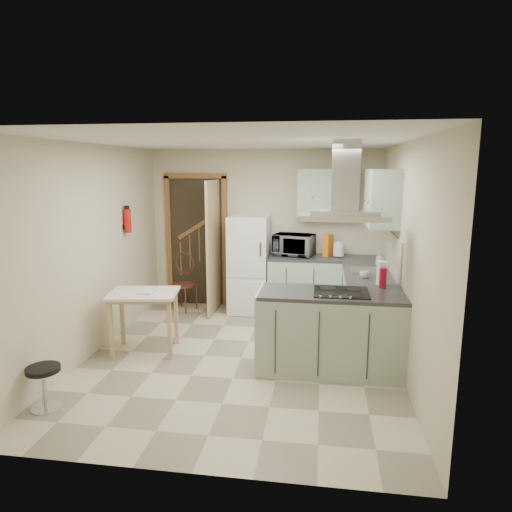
% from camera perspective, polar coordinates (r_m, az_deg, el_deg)
% --- Properties ---
extents(floor, '(4.20, 4.20, 0.00)m').
position_cam_1_polar(floor, '(5.54, -1.80, -12.62)').
color(floor, beige).
rests_on(floor, ground).
extents(ceiling, '(4.20, 4.20, 0.00)m').
position_cam_1_polar(ceiling, '(5.08, -1.98, 14.15)').
color(ceiling, silver).
rests_on(ceiling, back_wall).
extents(back_wall, '(3.60, 0.00, 3.60)m').
position_cam_1_polar(back_wall, '(7.22, 1.07, 3.29)').
color(back_wall, beige).
rests_on(back_wall, floor).
extents(left_wall, '(0.00, 4.20, 4.20)m').
position_cam_1_polar(left_wall, '(5.76, -19.79, 0.65)').
color(left_wall, beige).
rests_on(left_wall, floor).
extents(right_wall, '(0.00, 4.20, 4.20)m').
position_cam_1_polar(right_wall, '(5.17, 18.17, -0.38)').
color(right_wall, beige).
rests_on(right_wall, floor).
extents(doorway, '(1.10, 0.12, 2.10)m').
position_cam_1_polar(doorway, '(7.44, -7.40, 1.87)').
color(doorway, brown).
rests_on(doorway, floor).
extents(fridge, '(0.60, 0.60, 1.50)m').
position_cam_1_polar(fridge, '(7.04, -0.87, -1.04)').
color(fridge, white).
rests_on(fridge, floor).
extents(counter_back, '(1.08, 0.60, 0.90)m').
position_cam_1_polar(counter_back, '(7.03, 6.09, -3.64)').
color(counter_back, '#9EB2A0').
rests_on(counter_back, floor).
extents(counter_right, '(0.60, 1.95, 0.90)m').
position_cam_1_polar(counter_right, '(6.40, 13.41, -5.36)').
color(counter_right, '#9EB2A0').
rests_on(counter_right, floor).
extents(splashback, '(1.68, 0.02, 0.50)m').
position_cam_1_polar(splashback, '(7.16, 8.70, 2.29)').
color(splashback, beige).
rests_on(splashback, counter_back).
extents(wall_cabinet_back, '(0.85, 0.35, 0.70)m').
position_cam_1_polar(wall_cabinet_back, '(6.93, 8.79, 7.82)').
color(wall_cabinet_back, '#9EB2A0').
rests_on(wall_cabinet_back, back_wall).
extents(wall_cabinet_right, '(0.35, 0.90, 0.70)m').
position_cam_1_polar(wall_cabinet_right, '(5.90, 15.46, 7.02)').
color(wall_cabinet_right, '#9EB2A0').
rests_on(wall_cabinet_right, right_wall).
extents(peninsula, '(1.55, 0.65, 0.90)m').
position_cam_1_polar(peninsula, '(5.13, 9.30, -9.33)').
color(peninsula, '#9EB2A0').
rests_on(peninsula, floor).
extents(hob, '(0.58, 0.50, 0.01)m').
position_cam_1_polar(hob, '(5.00, 10.61, -4.45)').
color(hob, black).
rests_on(hob, peninsula).
extents(extractor_hood, '(0.90, 0.55, 0.10)m').
position_cam_1_polar(extractor_hood, '(4.85, 10.95, 4.87)').
color(extractor_hood, silver).
rests_on(extractor_hood, ceiling).
extents(sink, '(0.45, 0.40, 0.01)m').
position_cam_1_polar(sink, '(6.12, 13.74, -1.73)').
color(sink, silver).
rests_on(sink, counter_right).
extents(fire_extinguisher, '(0.10, 0.10, 0.32)m').
position_cam_1_polar(fire_extinguisher, '(6.50, -15.76, 4.24)').
color(fire_extinguisher, '#B2140F').
rests_on(fire_extinguisher, left_wall).
extents(drop_leaf_table, '(0.89, 0.72, 0.75)m').
position_cam_1_polar(drop_leaf_table, '(5.76, -13.72, -8.02)').
color(drop_leaf_table, tan).
rests_on(drop_leaf_table, floor).
extents(bentwood_chair, '(0.47, 0.47, 0.83)m').
position_cam_1_polar(bentwood_chair, '(7.23, -9.11, -3.60)').
color(bentwood_chair, '#4D2619').
rests_on(bentwood_chair, floor).
extents(stool, '(0.40, 0.40, 0.42)m').
position_cam_1_polar(stool, '(4.84, -24.91, -14.68)').
color(stool, black).
rests_on(stool, floor).
extents(microwave, '(0.66, 0.52, 0.32)m').
position_cam_1_polar(microwave, '(6.97, 4.76, 1.41)').
color(microwave, black).
rests_on(microwave, counter_back).
extents(kettle, '(0.19, 0.19, 0.24)m').
position_cam_1_polar(kettle, '(6.93, 10.30, 0.85)').
color(kettle, white).
rests_on(kettle, counter_back).
extents(cereal_box, '(0.17, 0.23, 0.33)m').
position_cam_1_polar(cereal_box, '(7.00, 8.99, 1.36)').
color(cereal_box, orange).
rests_on(cereal_box, counter_back).
extents(soap_bottle, '(0.10, 0.10, 0.18)m').
position_cam_1_polar(soap_bottle, '(6.50, 15.18, -0.29)').
color(soap_bottle, '#9D9FA9').
rests_on(soap_bottle, counter_right).
extents(paper_towel, '(0.14, 0.14, 0.28)m').
position_cam_1_polar(paper_towel, '(5.39, 15.43, -2.02)').
color(paper_towel, white).
rests_on(paper_towel, counter_right).
extents(cup, '(0.11, 0.11, 0.09)m').
position_cam_1_polar(cup, '(5.69, 13.40, -2.27)').
color(cup, white).
rests_on(cup, counter_right).
extents(red_bottle, '(0.10, 0.10, 0.23)m').
position_cam_1_polar(red_bottle, '(5.26, 15.58, -2.67)').
color(red_bottle, '#A40E27').
rests_on(red_bottle, peninsula).
extents(book, '(0.18, 0.24, 0.10)m').
position_cam_1_polar(book, '(5.66, -14.22, -3.85)').
color(book, '#A53750').
rests_on(book, drop_leaf_table).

